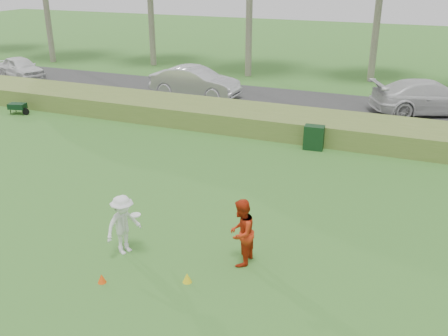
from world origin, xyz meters
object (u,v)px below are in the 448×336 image
at_px(player_red, 241,233).
at_px(cone_yellow, 187,278).
at_px(car_mid, 195,82).
at_px(utility_cabinet, 314,138).
at_px(player_white, 123,225).
at_px(car_right, 429,97).
at_px(car_left, 21,68).
at_px(cone_orange, 102,278).

relative_size(player_red, cone_yellow, 7.11).
bearing_deg(car_mid, cone_yellow, -153.85).
bearing_deg(utility_cabinet, player_white, -110.59).
bearing_deg(car_mid, car_right, -82.19).
xyz_separation_m(utility_cabinet, car_mid, (-8.24, 5.94, 0.40)).
height_order(player_white, utility_cabinet, player_white).
bearing_deg(player_red, car_right, 166.58).
xyz_separation_m(utility_cabinet, car_left, (-21.15, 6.09, 0.25)).
relative_size(player_red, car_left, 0.44).
distance_m(utility_cabinet, car_left, 22.01).
height_order(car_mid, car_right, car_mid).
bearing_deg(utility_cabinet, cone_yellow, -98.35).
relative_size(player_white, player_red, 0.93).
xyz_separation_m(player_white, car_right, (7.08, 17.17, 0.07)).
relative_size(player_white, car_left, 0.41).
relative_size(player_red, cone_orange, 7.77).
distance_m(player_white, car_left, 24.26).
xyz_separation_m(player_white, utility_cabinet, (2.85, 9.84, -0.32)).
height_order(car_left, car_mid, car_mid).
bearing_deg(cone_yellow, player_red, 54.55).
xyz_separation_m(car_left, car_mid, (12.91, -0.15, 0.15)).
relative_size(player_white, cone_yellow, 6.60).
relative_size(cone_orange, cone_yellow, 0.92).
relative_size(car_left, car_right, 0.70).
distance_m(car_left, car_mid, 12.91).
bearing_deg(car_right, player_white, 132.68).
xyz_separation_m(player_red, car_left, (-21.35, 15.25, -0.14)).
bearing_deg(utility_cabinet, cone_orange, -107.57).
bearing_deg(car_right, car_left, 67.88).
bearing_deg(cone_yellow, car_right, 74.45).
distance_m(car_left, car_right, 25.41).
bearing_deg(utility_cabinet, car_left, 159.48).
height_order(cone_yellow, car_mid, car_mid).
relative_size(player_white, cone_orange, 7.20).
xyz_separation_m(cone_yellow, utility_cabinet, (0.71, 10.44, 0.38)).
relative_size(cone_orange, car_left, 0.06).
relative_size(utility_cabinet, car_mid, 0.20).
distance_m(cone_yellow, car_left, 26.29).
height_order(cone_yellow, car_right, car_right).
distance_m(cone_yellow, car_mid, 18.04).
bearing_deg(car_left, car_right, -66.02).
distance_m(player_red, cone_orange, 3.59).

